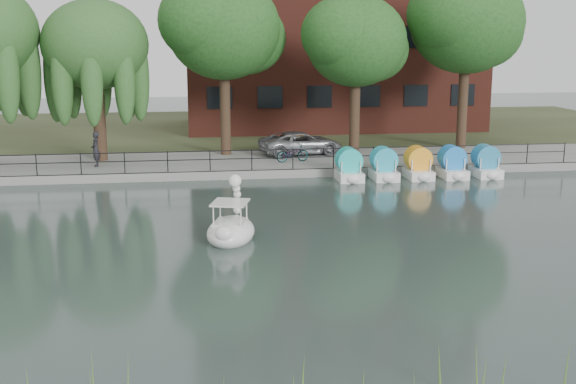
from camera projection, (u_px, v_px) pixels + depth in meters
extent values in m
plane|color=#3F514F|center=(289.00, 262.00, 22.03)|extent=(120.00, 120.00, 0.00)
cube|color=gray|center=(247.00, 164.00, 37.47)|extent=(40.00, 6.00, 0.40)
cube|color=gray|center=(252.00, 175.00, 34.61)|extent=(40.00, 0.25, 0.40)
cube|color=#47512D|center=(231.00, 129.00, 51.02)|extent=(60.00, 22.00, 0.36)
cylinder|color=black|center=(252.00, 150.00, 34.56)|extent=(32.00, 0.04, 0.04)
cylinder|color=black|center=(252.00, 158.00, 34.65)|extent=(32.00, 0.04, 0.04)
cylinder|color=black|center=(252.00, 159.00, 34.66)|extent=(0.05, 0.05, 1.00)
cylinder|color=#473323|center=(100.00, 124.00, 37.00)|extent=(0.60, 0.60, 3.80)
ellipsoid|color=#3C6D32|center=(95.00, 44.00, 36.14)|extent=(5.32, 5.32, 4.52)
cylinder|color=#473323|center=(225.00, 113.00, 38.75)|extent=(0.60, 0.60, 4.50)
ellipsoid|color=#306A28|center=(224.00, 28.00, 37.79)|extent=(6.00, 6.00, 5.10)
cylinder|color=#473323|center=(355.00, 116.00, 39.23)|extent=(0.60, 0.60, 4.05)
ellipsoid|color=#306A28|center=(356.00, 41.00, 38.37)|extent=(5.40, 5.40, 4.59)
cylinder|color=#473323|center=(462.00, 107.00, 40.99)|extent=(0.60, 0.60, 4.72)
ellipsoid|color=#306A28|center=(467.00, 22.00, 39.98)|extent=(6.30, 6.30, 5.36)
imported|color=gray|center=(301.00, 141.00, 39.01)|extent=(3.48, 5.56, 1.43)
imported|color=gray|center=(292.00, 152.00, 36.81)|extent=(0.98, 1.81, 1.00)
imported|color=black|center=(96.00, 147.00, 35.41)|extent=(0.55, 0.76, 1.98)
ellipsoid|color=white|center=(231.00, 232.00, 24.29)|extent=(2.16, 2.80, 0.55)
cube|color=white|center=(230.00, 225.00, 24.15)|extent=(1.26, 1.33, 0.28)
cube|color=white|center=(230.00, 203.00, 24.03)|extent=(1.43, 1.50, 0.06)
ellipsoid|color=white|center=(224.00, 234.00, 23.22)|extent=(0.68, 0.59, 0.51)
sphere|color=white|center=(235.00, 181.00, 24.75)|extent=(0.44, 0.44, 0.44)
cone|color=black|center=(237.00, 180.00, 25.04)|extent=(0.24, 0.28, 0.18)
cylinder|color=yellow|center=(236.00, 180.00, 24.91)|extent=(0.25, 0.15, 0.24)
cube|color=white|center=(349.00, 176.00, 34.22)|extent=(1.15, 1.70, 0.44)
cylinder|color=#22C3BE|center=(349.00, 160.00, 34.16)|extent=(0.90, 1.20, 0.90)
cube|color=white|center=(384.00, 175.00, 34.45)|extent=(1.15, 1.70, 0.44)
cylinder|color=#29ACCA|center=(384.00, 159.00, 34.38)|extent=(0.90, 1.20, 0.90)
cube|color=white|center=(418.00, 174.00, 34.67)|extent=(1.15, 1.70, 0.44)
cylinder|color=#FFA425|center=(418.00, 159.00, 34.61)|extent=(0.90, 1.20, 0.90)
cube|color=white|center=(452.00, 173.00, 34.89)|extent=(1.15, 1.70, 0.44)
cylinder|color=#2282E1|center=(452.00, 158.00, 34.83)|extent=(0.90, 1.20, 0.90)
cube|color=white|center=(486.00, 172.00, 35.12)|extent=(1.15, 1.70, 0.44)
cylinder|color=teal|center=(486.00, 157.00, 35.06)|extent=(0.90, 1.20, 0.90)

